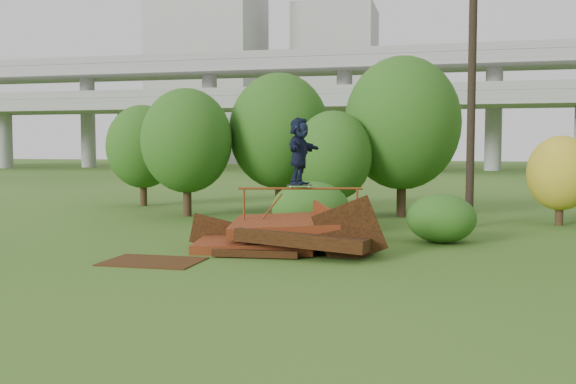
% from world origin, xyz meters
% --- Properties ---
extents(ground, '(240.00, 240.00, 0.00)m').
position_xyz_m(ground, '(0.00, 0.00, 0.00)').
color(ground, '#2D5116').
rests_on(ground, ground).
extents(scrap_pile, '(5.68, 3.15, 1.90)m').
position_xyz_m(scrap_pile, '(-0.81, 1.87, 0.43)').
color(scrap_pile, '#3E1B0B').
rests_on(scrap_pile, ground).
extents(grind_rail, '(3.35, 0.78, 1.70)m').
position_xyz_m(grind_rail, '(-0.57, 2.49, 1.28)').
color(grind_rail, brown).
rests_on(grind_rail, ground).
extents(skateboard, '(0.72, 0.33, 0.07)m').
position_xyz_m(skateboard, '(-0.59, 2.48, 1.76)').
color(skateboard, black).
rests_on(skateboard, grind_rail).
extents(skater, '(0.82, 1.77, 1.84)m').
position_xyz_m(skater, '(-0.59, 2.48, 2.69)').
color(skater, '#131932').
rests_on(skater, skateboard).
extents(flat_plate, '(2.31, 1.65, 0.03)m').
position_xyz_m(flat_plate, '(-3.62, -0.37, 0.01)').
color(flat_plate, '#3A200C').
rests_on(flat_plate, ground).
extents(tree_0, '(3.67, 3.67, 5.17)m').
position_xyz_m(tree_0, '(-6.85, 9.60, 3.05)').
color(tree_0, black).
rests_on(tree_0, ground).
extents(tree_1, '(4.27, 4.27, 5.94)m').
position_xyz_m(tree_1, '(-3.55, 11.78, 3.48)').
color(tree_1, black).
rests_on(tree_1, ground).
extents(tree_2, '(2.97, 2.97, 4.18)m').
position_xyz_m(tree_2, '(-0.84, 9.38, 2.47)').
color(tree_2, black).
rests_on(tree_2, ground).
extents(tree_3, '(4.63, 4.63, 6.42)m').
position_xyz_m(tree_3, '(1.61, 11.45, 3.76)').
color(tree_3, black).
rests_on(tree_3, ground).
extents(tree_4, '(2.33, 2.33, 3.21)m').
position_xyz_m(tree_4, '(7.31, 9.92, 1.87)').
color(tree_4, black).
rests_on(tree_4, ground).
extents(tree_6, '(3.44, 3.44, 4.81)m').
position_xyz_m(tree_6, '(-10.69, 13.45, 2.82)').
color(tree_6, black).
rests_on(tree_6, ground).
extents(shrub_left, '(2.49, 2.30, 1.73)m').
position_xyz_m(shrub_left, '(-0.84, 5.22, 0.86)').
color(shrub_left, '#274A13').
rests_on(shrub_left, ground).
extents(shrub_right, '(2.02, 1.85, 1.43)m').
position_xyz_m(shrub_right, '(3.20, 4.54, 0.72)').
color(shrub_right, '#274A13').
rests_on(shrub_right, ground).
extents(utility_pole, '(1.40, 0.28, 11.07)m').
position_xyz_m(utility_pole, '(4.15, 8.62, 5.61)').
color(utility_pole, black).
rests_on(utility_pole, ground).
extents(freeway_overpass, '(160.00, 15.00, 13.70)m').
position_xyz_m(freeway_overpass, '(0.00, 62.92, 10.32)').
color(freeway_overpass, gray).
rests_on(freeway_overpass, ground).
extents(building_left, '(18.00, 16.00, 35.00)m').
position_xyz_m(building_left, '(-38.00, 95.00, 17.50)').
color(building_left, '#9E9E99').
rests_on(building_left, ground).
extents(building_right, '(14.00, 14.00, 28.00)m').
position_xyz_m(building_right, '(-16.00, 102.00, 14.00)').
color(building_right, '#9E9E99').
rests_on(building_right, ground).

